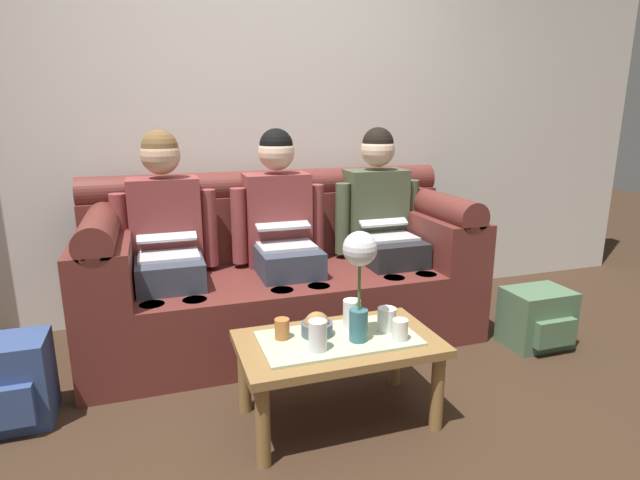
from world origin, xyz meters
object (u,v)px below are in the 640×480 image
backpack_left (11,383)px  cup_far_right (352,314)px  person_left (167,236)px  person_right (382,221)px  backpack_right (537,318)px  cup_far_left (387,319)px  snack_bowl (317,326)px  cup_near_left (282,329)px  flower_vase (360,267)px  coffee_table (338,351)px  cup_far_center (400,330)px  cup_near_right (318,336)px  person_middle (282,228)px  couch (282,275)px

backpack_left → cup_far_right: bearing=-13.2°
person_left → person_right: (1.28, 0.00, -0.00)m
person_left → backpack_right: bearing=-17.3°
person_left → cup_far_left: size_ratio=11.97×
snack_bowl → cup_near_left: bearing=174.9°
flower_vase → backpack_left: (-1.40, 0.47, -0.52)m
coffee_table → snack_bowl: 0.14m
flower_vase → backpack_right: bearing=16.9°
flower_vase → cup_far_right: bearing=79.7°
flower_vase → cup_near_left: bearing=158.3°
person_left → cup_far_center: size_ratio=13.78×
backpack_right → snack_bowl: bearing=-168.8°
person_left → cup_far_right: bearing=-49.9°
cup_near_right → cup_far_left: 0.35m
person_middle → flower_vase: (0.07, -1.00, 0.05)m
cup_near_left → coffee_table: bearing=-15.5°
person_middle → backpack_left: size_ratio=3.18×
snack_bowl → cup_near_left: (-0.15, 0.01, 0.00)m
cup_far_right → person_left: bearing=130.1°
cup_far_right → person_middle: bearing=96.0°
couch → cup_far_right: 0.88m
snack_bowl → backpack_right: snack_bowl is taller
person_middle → backpack_right: 1.56m
cup_far_center → cup_far_right: 0.23m
coffee_table → backpack_left: (-1.33, 0.41, -0.14)m
cup_far_right → cup_far_center: bearing=-51.9°
person_right → coffee_table: (-0.64, -0.95, -0.33)m
cup_near_left → cup_far_center: bearing=-19.7°
flower_vase → cup_far_center: bearing=-16.2°
cup_far_left → backpack_left: 1.63m
person_left → cup_far_left: (0.86, -0.95, -0.22)m
couch → cup_far_left: couch is taller
person_right → cup_far_right: 1.05m
person_middle → backpack_right: person_middle is taller
person_right → backpack_left: bearing=-164.8°
flower_vase → backpack_right: 1.44m
cup_far_right → cup_near_left: bearing=-177.0°
coffee_table → cup_near_left: size_ratio=9.78×
flower_vase → cup_far_left: bearing=18.9°
cup_far_center → cup_far_right: bearing=128.1°
person_left → backpack_left: bearing=-142.1°
person_left → cup_far_center: bearing=-50.3°
cup_far_left → backpack_left: cup_far_left is taller
snack_bowl → cup_near_left: snack_bowl is taller
person_left → person_right: bearing=0.0°
person_right → backpack_left: person_right is taller
person_right → cup_far_left: person_right is taller
cup_far_right → backpack_right: size_ratio=0.35×
cup_far_center → cup_near_right: bearing=177.2°
coffee_table → cup_far_center: size_ratio=9.52×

